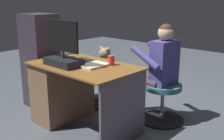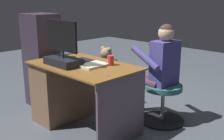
# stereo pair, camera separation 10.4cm
# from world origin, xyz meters

# --- Properties ---
(ground_plane) EXTENTS (10.00, 10.00, 0.00)m
(ground_plane) POSITION_xyz_m (0.00, 0.00, 0.00)
(ground_plane) COLOR #484F57
(desk) EXTENTS (1.21, 0.76, 0.75)m
(desk) POSITION_xyz_m (0.32, 0.37, 0.39)
(desk) COLOR brown
(desk) RESTS_ON ground_plane
(monitor) EXTENTS (0.49, 0.23, 0.48)m
(monitor) POSITION_xyz_m (0.14, 0.54, 0.89)
(monitor) COLOR black
(monitor) RESTS_ON desk
(keyboard) EXTENTS (0.42, 0.14, 0.02)m
(keyboard) POSITION_xyz_m (0.03, 0.25, 0.76)
(keyboard) COLOR black
(keyboard) RESTS_ON desk
(computer_mouse) EXTENTS (0.06, 0.10, 0.04)m
(computer_mouse) POSITION_xyz_m (0.32, 0.28, 0.77)
(computer_mouse) COLOR black
(computer_mouse) RESTS_ON desk
(cup) EXTENTS (0.07, 0.07, 0.11)m
(cup) POSITION_xyz_m (-0.23, 0.18, 0.80)
(cup) COLOR red
(cup) RESTS_ON desk
(tv_remote) EXTENTS (0.06, 0.15, 0.02)m
(tv_remote) POSITION_xyz_m (0.44, 0.44, 0.76)
(tv_remote) COLOR black
(tv_remote) RESTS_ON desk
(notebook_binder) EXTENTS (0.22, 0.30, 0.02)m
(notebook_binder) POSITION_xyz_m (-0.13, 0.34, 0.76)
(notebook_binder) COLOR beige
(notebook_binder) RESTS_ON desk
(office_chair_teddy) EXTENTS (0.50, 0.50, 0.47)m
(office_chair_teddy) POSITION_xyz_m (0.32, -0.29, 0.28)
(office_chair_teddy) COLOR black
(office_chair_teddy) RESTS_ON ground_plane
(teddy_bear) EXTENTS (0.24, 0.25, 0.36)m
(teddy_bear) POSITION_xyz_m (0.32, -0.30, 0.63)
(teddy_bear) COLOR #927A56
(teddy_bear) RESTS_ON office_chair_teddy
(visitor_chair) EXTENTS (0.53, 0.53, 0.47)m
(visitor_chair) POSITION_xyz_m (-0.55, -0.39, 0.27)
(visitor_chair) COLOR black
(visitor_chair) RESTS_ON ground_plane
(person) EXTENTS (0.59, 0.51, 1.18)m
(person) POSITION_xyz_m (-0.46, -0.38, 0.69)
(person) COLOR #413D7F
(person) RESTS_ON ground_plane
(equipment_rack) EXTENTS (0.44, 0.36, 1.26)m
(equipment_rack) POSITION_xyz_m (0.94, 0.31, 0.63)
(equipment_rack) COLOR #332A36
(equipment_rack) RESTS_ON ground_plane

